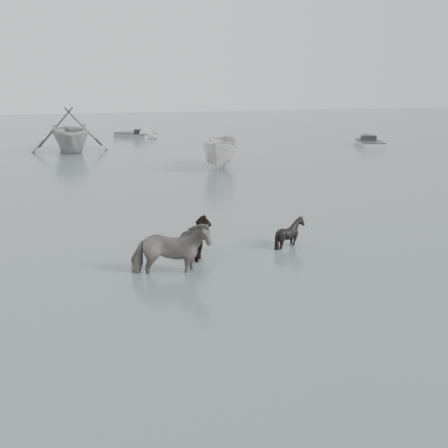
# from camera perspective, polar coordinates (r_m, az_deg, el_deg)

# --- Properties ---
(ground) EXTENTS (140.00, 140.00, 0.00)m
(ground) POSITION_cam_1_polar(r_m,az_deg,el_deg) (15.86, -0.51, -4.06)
(ground) COLOR #53635D
(ground) RESTS_ON ground
(pony_pinto) EXTENTS (2.25, 1.29, 1.79)m
(pony_pinto) POSITION_cam_1_polar(r_m,az_deg,el_deg) (14.87, -5.48, -1.80)
(pony_pinto) COLOR black
(pony_pinto) RESTS_ON ground
(pony_dark) EXTENTS (1.40, 1.54, 1.33)m
(pony_dark) POSITION_cam_1_polar(r_m,az_deg,el_deg) (16.55, -2.18, -0.85)
(pony_dark) COLOR black
(pony_dark) RESTS_ON ground
(pony_black) EXTENTS (1.25, 1.18, 1.15)m
(pony_black) POSITION_cam_1_polar(r_m,az_deg,el_deg) (17.49, 6.72, -0.40)
(pony_black) COLOR black
(pony_black) RESTS_ON ground
(rowboat_trail) EXTENTS (5.88, 6.65, 3.27)m
(rowboat_trail) POSITION_cam_1_polar(r_m,az_deg,el_deg) (41.03, -15.40, 9.36)
(rowboat_trail) COLOR #A4A7A5
(rowboat_trail) RESTS_ON ground
(boat_small) EXTENTS (3.59, 5.27, 1.91)m
(boat_small) POSITION_cam_1_polar(r_m,az_deg,el_deg) (32.52, -0.31, 7.39)
(boat_small) COLOR beige
(boat_small) RESTS_ON ground
(skiff_port) EXTENTS (2.92, 5.01, 0.75)m
(skiff_port) POSITION_cam_1_polar(r_m,az_deg,el_deg) (44.56, 14.64, 8.17)
(skiff_port) COLOR #AFB1AF
(skiff_port) RESTS_ON ground
(skiff_mid) EXTENTS (4.46, 4.90, 0.75)m
(skiff_mid) POSITION_cam_1_polar(r_m,az_deg,el_deg) (50.03, -9.01, 9.13)
(skiff_mid) COLOR gray
(skiff_mid) RESTS_ON ground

